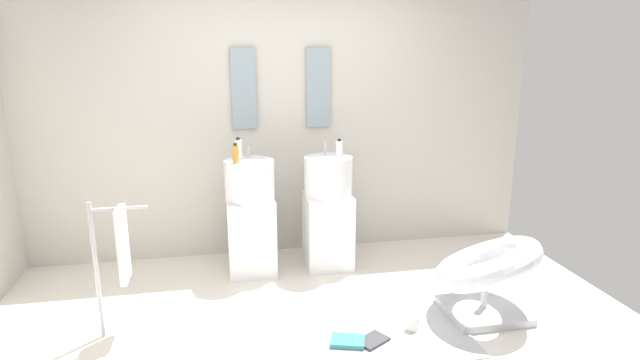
{
  "coord_description": "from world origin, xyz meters",
  "views": [
    {
      "loc": [
        -0.57,
        -3.07,
        1.89
      ],
      "look_at": [
        0.15,
        0.55,
        0.95
      ],
      "focal_mm": 28.8,
      "sensor_mm": 36.0,
      "label": 1
    }
  ],
  "objects_px": {
    "magazine_charcoal": "(373,340)",
    "soap_bottle_white": "(339,148)",
    "coffee_mug": "(413,323)",
    "soap_bottle_clear": "(238,149)",
    "pedestal_sink_right": "(328,212)",
    "lounge_chair": "(487,270)",
    "towel_rack": "(118,248)",
    "pedestal_sink_left": "(251,216)",
    "magazine_teal": "(348,341)",
    "soap_bottle_amber": "(236,154)"
  },
  "relations": [
    {
      "from": "pedestal_sink_right",
      "to": "lounge_chair",
      "type": "xyz_separation_m",
      "value": [
        0.94,
        -1.09,
        -0.16
      ]
    },
    {
      "from": "pedestal_sink_left",
      "to": "magazine_teal",
      "type": "relative_size",
      "value": 4.96
    },
    {
      "from": "pedestal_sink_left",
      "to": "lounge_chair",
      "type": "distance_m",
      "value": 1.95
    },
    {
      "from": "pedestal_sink_left",
      "to": "pedestal_sink_right",
      "type": "distance_m",
      "value": 0.67
    },
    {
      "from": "soap_bottle_white",
      "to": "soap_bottle_amber",
      "type": "bearing_deg",
      "value": -171.32
    },
    {
      "from": "pedestal_sink_left",
      "to": "magazine_teal",
      "type": "xyz_separation_m",
      "value": [
        0.53,
        -1.29,
        -0.48
      ]
    },
    {
      "from": "pedestal_sink_right",
      "to": "soap_bottle_clear",
      "type": "distance_m",
      "value": 0.95
    },
    {
      "from": "magazine_teal",
      "to": "soap_bottle_white",
      "type": "xyz_separation_m",
      "value": [
        0.25,
        1.33,
        1.04
      ]
    },
    {
      "from": "towel_rack",
      "to": "magazine_charcoal",
      "type": "height_order",
      "value": "towel_rack"
    },
    {
      "from": "magazine_charcoal",
      "to": "magazine_teal",
      "type": "xyz_separation_m",
      "value": [
        -0.17,
        0.01,
        0.01
      ]
    },
    {
      "from": "coffee_mug",
      "to": "soap_bottle_white",
      "type": "xyz_separation_m",
      "value": [
        -0.24,
        1.25,
        1.01
      ]
    },
    {
      "from": "pedestal_sink_right",
      "to": "magazine_charcoal",
      "type": "height_order",
      "value": "pedestal_sink_right"
    },
    {
      "from": "towel_rack",
      "to": "magazine_teal",
      "type": "distance_m",
      "value": 1.63
    },
    {
      "from": "pedestal_sink_right",
      "to": "lounge_chair",
      "type": "height_order",
      "value": "pedestal_sink_right"
    },
    {
      "from": "lounge_chair",
      "to": "magazine_teal",
      "type": "relative_size",
      "value": 4.99
    },
    {
      "from": "magazine_charcoal",
      "to": "soap_bottle_clear",
      "type": "height_order",
      "value": "soap_bottle_clear"
    },
    {
      "from": "coffee_mug",
      "to": "soap_bottle_white",
      "type": "bearing_deg",
      "value": 100.72
    },
    {
      "from": "soap_bottle_white",
      "to": "soap_bottle_clear",
      "type": "xyz_separation_m",
      "value": [
        -0.86,
        0.01,
        0.02
      ]
    },
    {
      "from": "pedestal_sink_left",
      "to": "soap_bottle_white",
      "type": "relative_size",
      "value": 7.49
    },
    {
      "from": "pedestal_sink_right",
      "to": "lounge_chair",
      "type": "relative_size",
      "value": 0.99
    },
    {
      "from": "towel_rack",
      "to": "pedestal_sink_left",
      "type": "bearing_deg",
      "value": 43.4
    },
    {
      "from": "lounge_chair",
      "to": "coffee_mug",
      "type": "xyz_separation_m",
      "value": [
        -0.59,
        -0.12,
        -0.29
      ]
    },
    {
      "from": "magazine_teal",
      "to": "pedestal_sink_left",
      "type": "bearing_deg",
      "value": 129.6
    },
    {
      "from": "magazine_charcoal",
      "to": "pedestal_sink_right",
      "type": "bearing_deg",
      "value": 59.59
    },
    {
      "from": "magazine_teal",
      "to": "soap_bottle_clear",
      "type": "relative_size",
      "value": 1.2
    },
    {
      "from": "magazine_teal",
      "to": "soap_bottle_clear",
      "type": "distance_m",
      "value": 1.82
    },
    {
      "from": "soap_bottle_white",
      "to": "soap_bottle_clear",
      "type": "relative_size",
      "value": 0.79
    },
    {
      "from": "magazine_teal",
      "to": "soap_bottle_amber",
      "type": "bearing_deg",
      "value": 135.45
    },
    {
      "from": "soap_bottle_white",
      "to": "soap_bottle_clear",
      "type": "distance_m",
      "value": 0.86
    },
    {
      "from": "lounge_chair",
      "to": "magazine_charcoal",
      "type": "height_order",
      "value": "lounge_chair"
    },
    {
      "from": "lounge_chair",
      "to": "soap_bottle_clear",
      "type": "distance_m",
      "value": 2.17
    },
    {
      "from": "pedestal_sink_right",
      "to": "soap_bottle_clear",
      "type": "relative_size",
      "value": 5.93
    },
    {
      "from": "towel_rack",
      "to": "soap_bottle_white",
      "type": "distance_m",
      "value": 1.97
    },
    {
      "from": "soap_bottle_clear",
      "to": "pedestal_sink_right",
      "type": "bearing_deg",
      "value": -4.13
    },
    {
      "from": "magazine_teal",
      "to": "coffee_mug",
      "type": "distance_m",
      "value": 0.49
    },
    {
      "from": "soap_bottle_clear",
      "to": "soap_bottle_white",
      "type": "bearing_deg",
      "value": -0.91
    },
    {
      "from": "soap_bottle_white",
      "to": "magazine_charcoal",
      "type": "bearing_deg",
      "value": -93.43
    },
    {
      "from": "coffee_mug",
      "to": "lounge_chair",
      "type": "bearing_deg",
      "value": 11.26
    },
    {
      "from": "lounge_chair",
      "to": "towel_rack",
      "type": "bearing_deg",
      "value": 174.93
    },
    {
      "from": "soap_bottle_amber",
      "to": "soap_bottle_white",
      "type": "relative_size",
      "value": 1.12
    },
    {
      "from": "magazine_charcoal",
      "to": "soap_bottle_amber",
      "type": "xyz_separation_m",
      "value": [
        -0.81,
        1.21,
        1.05
      ]
    },
    {
      "from": "lounge_chair",
      "to": "soap_bottle_white",
      "type": "height_order",
      "value": "soap_bottle_white"
    },
    {
      "from": "magazine_charcoal",
      "to": "soap_bottle_white",
      "type": "bearing_deg",
      "value": 55.01
    },
    {
      "from": "pedestal_sink_right",
      "to": "magazine_charcoal",
      "type": "xyz_separation_m",
      "value": [
        0.03,
        -1.3,
        -0.49
      ]
    },
    {
      "from": "pedestal_sink_right",
      "to": "magazine_teal",
      "type": "xyz_separation_m",
      "value": [
        -0.14,
        -1.29,
        -0.48
      ]
    },
    {
      "from": "pedestal_sink_left",
      "to": "magazine_charcoal",
      "type": "relative_size",
      "value": 5.35
    },
    {
      "from": "magazine_charcoal",
      "to": "magazine_teal",
      "type": "height_order",
      "value": "magazine_teal"
    },
    {
      "from": "magazine_charcoal",
      "to": "soap_bottle_white",
      "type": "height_order",
      "value": "soap_bottle_white"
    },
    {
      "from": "pedestal_sink_right",
      "to": "coffee_mug",
      "type": "height_order",
      "value": "pedestal_sink_right"
    },
    {
      "from": "pedestal_sink_left",
      "to": "soap_bottle_clear",
      "type": "distance_m",
      "value": 0.58
    }
  ]
}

